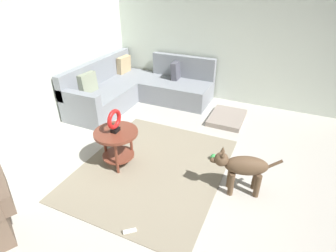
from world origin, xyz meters
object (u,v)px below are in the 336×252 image
torus_sculpture (114,120)px  dog_toy_rope (130,231)px  dog_toy_ball (214,157)px  dog_bed_mat (227,118)px  dog (242,167)px  sectional_couch (137,89)px  side_table (117,139)px

torus_sculpture → dog_toy_rope: size_ratio=2.31×
dog_toy_ball → dog_toy_rope: size_ratio=0.69×
dog_bed_mat → dog: dog is taller
dog_bed_mat → dog_toy_rope: 2.92m
torus_sculpture → dog_bed_mat: torus_sculpture is taller
dog_bed_mat → sectional_couch: bearing=89.6°
torus_sculpture → dog: torus_sculpture is taller
side_table → torus_sculpture: 0.29m
side_table → dog: 1.69m
side_table → dog_toy_rope: (-0.96, -0.76, -0.39)m
dog_bed_mat → dog: (-1.79, -0.57, 0.33)m
side_table → dog_bed_mat: (1.94, -1.11, -0.37)m
side_table → dog: bearing=-84.9°
torus_sculpture → dog_toy_rope: bearing=-141.5°
side_table → dog_bed_mat: side_table is taller
dog_toy_rope → dog: bearing=-39.8°
torus_sculpture → dog_toy_ball: 1.53m
sectional_couch → dog: bearing=-125.7°
dog_bed_mat → dog: bearing=-162.2°
dog_bed_mat → dog: size_ratio=0.98×
dog_bed_mat → dog: 1.91m
torus_sculpture → dog_toy_ball: (0.64, -1.22, -0.66)m
side_table → dog_toy_ball: side_table is taller
sectional_couch → side_table: bearing=-157.1°
side_table → dog_toy_rope: bearing=-141.5°
side_table → dog_bed_mat: size_ratio=0.75×
sectional_couch → side_table: size_ratio=3.75×
dog_bed_mat → dog_toy_ball: (-1.30, -0.11, 0.00)m
dog → dog_toy_rope: dog is taller
dog_toy_ball → side_table: bearing=117.7°
sectional_couch → dog_bed_mat: 1.95m
dog_toy_ball → sectional_couch: bearing=57.4°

